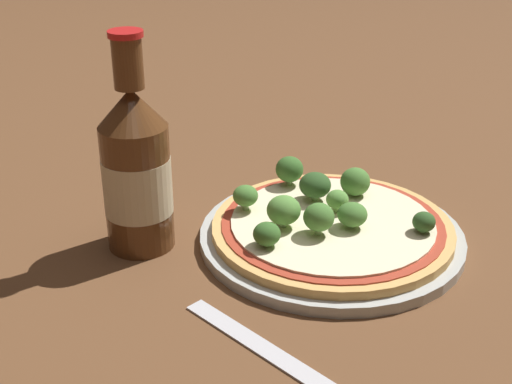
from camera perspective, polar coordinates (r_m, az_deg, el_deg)
The scene contains 15 objects.
ground_plane at distance 0.77m, azimuth 4.02°, elevation -4.10°, with size 3.00×3.00×0.00m, color brown.
plate at distance 0.78m, azimuth 6.03°, elevation -3.55°, with size 0.28×0.28×0.01m.
pizza at distance 0.77m, azimuth 6.12°, elevation -2.77°, with size 0.26×0.26×0.01m.
broccoli_floret_0 at distance 0.75m, azimuth 7.71°, elevation -1.81°, with size 0.03×0.03×0.03m.
broccoli_floret_1 at distance 0.71m, azimuth 0.87°, elevation -3.39°, with size 0.03×0.03×0.03m.
broccoli_floret_2 at distance 0.80m, azimuth 4.75°, elevation 0.55°, with size 0.04×0.04×0.03m.
broccoli_floret_3 at distance 0.83m, azimuth 2.70°, elevation 1.82°, with size 0.03×0.03×0.03m.
broccoli_floret_4 at distance 0.74m, azimuth 2.23°, elevation -1.47°, with size 0.04×0.04×0.03m.
broccoli_floret_5 at distance 0.78m, azimuth -0.85°, elevation -0.32°, with size 0.03×0.03×0.03m.
broccoli_floret_6 at distance 0.78m, azimuth 6.52°, elevation -0.62°, with size 0.02×0.02×0.02m.
broccoli_floret_7 at distance 0.82m, azimuth 7.94°, elevation 0.82°, with size 0.03×0.03×0.03m.
broccoli_floret_8 at distance 0.75m, azimuth 13.29°, elevation -2.35°, with size 0.02×0.02×0.02m.
broccoli_floret_9 at distance 0.73m, azimuth 5.05°, elevation -2.03°, with size 0.03×0.03×0.03m.
beer_bottle at distance 0.74m, azimuth -9.55°, elevation 1.79°, with size 0.07×0.07×0.23m.
fork at distance 0.62m, azimuth 0.76°, elevation -12.43°, with size 0.05×0.19×0.00m.
Camera 1 is at (-0.57, -0.35, 0.39)m, focal length 50.00 mm.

